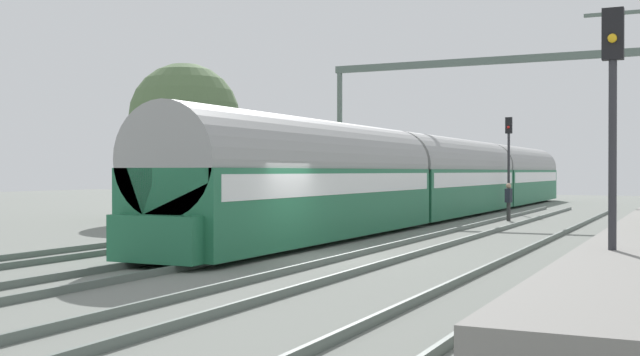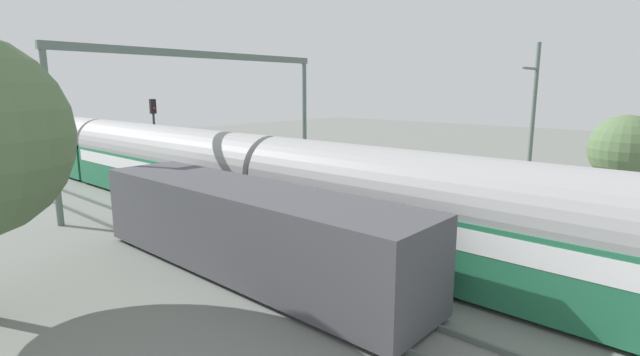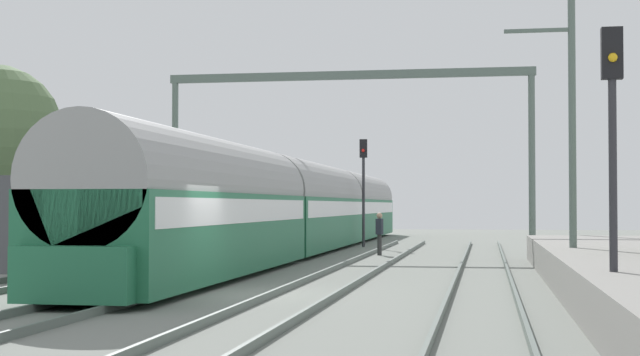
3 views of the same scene
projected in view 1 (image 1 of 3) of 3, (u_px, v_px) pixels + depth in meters
ground at (306, 257)px, 21.14m from camera, size 120.00×120.00×0.00m
track_far_west at (132, 245)px, 23.62m from camera, size 1.52×60.00×0.16m
track_west at (244, 251)px, 21.96m from camera, size 1.52×60.00×0.16m
track_east at (374, 257)px, 20.31m from camera, size 1.52×60.00×0.16m
track_far_east at (528, 265)px, 18.65m from camera, size 1.52×60.00×0.16m
passenger_train at (451, 177)px, 40.52m from camera, size 2.93×49.20×3.82m
freight_car at (281, 191)px, 32.14m from camera, size 2.80×13.00×2.70m
person_crossing at (509, 199)px, 36.35m from camera, size 0.28×0.42×1.73m
railway_signal_near at (613, 114)px, 13.86m from camera, size 0.36×0.30×5.12m
railway_signal_far at (509, 152)px, 43.96m from camera, size 0.36×0.30×5.27m
catenary_gantry at (485, 98)px, 38.93m from camera, size 16.00×0.28×7.86m
tree_west_background at (185, 118)px, 37.39m from camera, size 5.18×5.18×7.37m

